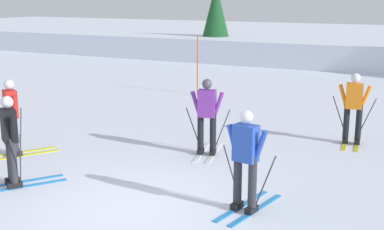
# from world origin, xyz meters

# --- Properties ---
(ground_plane) EXTENTS (120.00, 120.00, 0.00)m
(ground_plane) POSITION_xyz_m (0.00, 0.00, 0.00)
(ground_plane) COLOR silver
(far_snow_ridge) EXTENTS (80.00, 6.63, 1.23)m
(far_snow_ridge) POSITION_xyz_m (0.00, 20.67, 0.61)
(far_snow_ridge) COLOR silver
(far_snow_ridge) RESTS_ON ground
(skier_red) EXTENTS (1.13, 1.56, 1.71)m
(skier_red) POSITION_xyz_m (-3.97, 1.26, 0.92)
(skier_red) COLOR gold
(skier_red) RESTS_ON ground
(skier_black) EXTENTS (1.21, 1.53, 1.71)m
(skier_black) POSITION_xyz_m (-2.56, -0.13, 0.92)
(skier_black) COLOR #237AC6
(skier_black) RESTS_ON ground
(skier_blue) EXTENTS (0.99, 1.64, 1.71)m
(skier_blue) POSITION_xyz_m (1.69, 0.75, 0.92)
(skier_blue) COLOR #237AC6
(skier_blue) RESTS_ON ground
(skier_purple) EXTENTS (0.98, 1.64, 1.71)m
(skier_purple) POSITION_xyz_m (-0.20, 3.26, 0.92)
(skier_purple) COLOR silver
(skier_purple) RESTS_ON ground
(skier_orange) EXTENTS (1.00, 1.64, 1.71)m
(skier_orange) POSITION_xyz_m (2.52, 5.60, 0.92)
(skier_orange) COLOR gold
(skier_orange) RESTS_ON ground
(trail_marker_pole) EXTENTS (0.04, 0.04, 2.06)m
(trail_marker_pole) POSITION_xyz_m (-3.59, 9.61, 1.03)
(trail_marker_pole) COLOR #C65614
(trail_marker_pole) RESTS_ON ground
(conifer_far_centre) EXTENTS (1.72, 1.72, 4.20)m
(conifer_far_centre) POSITION_xyz_m (-7.59, 19.96, 2.46)
(conifer_far_centre) COLOR #513823
(conifer_far_centre) RESTS_ON ground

